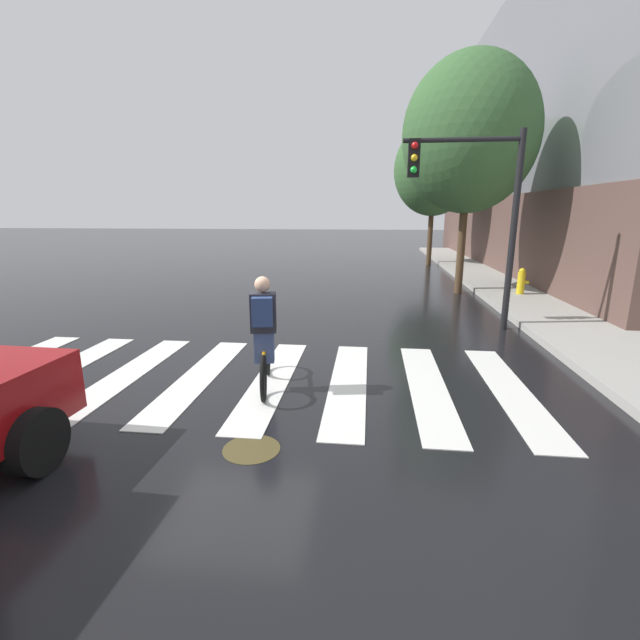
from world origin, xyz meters
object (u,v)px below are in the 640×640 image
(traffic_light_near, at_px, (476,197))
(street_tree_near, at_px, (470,135))
(cyclist, at_px, (264,335))
(street_tree_mid, at_px, (434,170))
(fire_hydrant, at_px, (521,281))
(manhole_cover, at_px, (251,449))

(traffic_light_near, xyz_separation_m, street_tree_near, (0.67, 4.51, 1.93))
(cyclist, bearing_deg, street_tree_mid, 75.04)
(cyclist, bearing_deg, fire_hydrant, 52.09)
(cyclist, bearing_deg, traffic_light_near, 47.39)
(manhole_cover, height_order, fire_hydrant, fire_hydrant)
(manhole_cover, distance_m, traffic_light_near, 7.22)
(manhole_cover, xyz_separation_m, street_tree_near, (4.11, 10.18, 4.78))
(street_tree_near, bearing_deg, traffic_light_near, -98.43)
(traffic_light_near, bearing_deg, street_tree_mid, 86.72)
(cyclist, relative_size, traffic_light_near, 0.40)
(cyclist, xyz_separation_m, street_tree_mid, (4.38, 16.41, 3.65))
(traffic_light_near, xyz_separation_m, fire_hydrant, (2.34, 3.73, -2.33))
(manhole_cover, height_order, cyclist, cyclist)
(cyclist, height_order, street_tree_mid, street_tree_mid)
(street_tree_near, bearing_deg, manhole_cover, -112.00)
(traffic_light_near, height_order, fire_hydrant, traffic_light_near)
(cyclist, relative_size, fire_hydrant, 2.17)
(cyclist, height_order, traffic_light_near, traffic_light_near)
(manhole_cover, relative_size, street_tree_mid, 0.10)
(cyclist, distance_m, street_tree_mid, 17.37)
(cyclist, xyz_separation_m, street_tree_near, (4.34, 8.51, 3.95))
(street_tree_near, bearing_deg, cyclist, -117.04)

